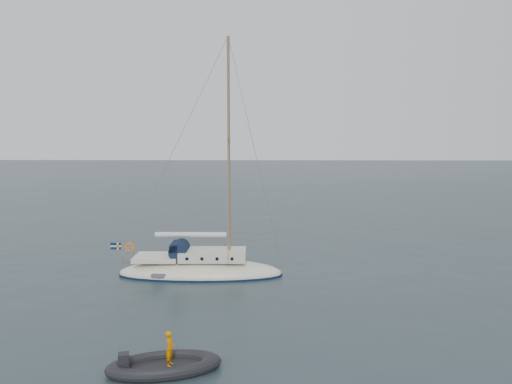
{
  "coord_description": "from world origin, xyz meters",
  "views": [
    {
      "loc": [
        0.2,
        -27.23,
        7.2
      ],
      "look_at": [
        -0.43,
        0.0,
        4.34
      ],
      "focal_mm": 35.0,
      "sensor_mm": 36.0,
      "label": 1
    }
  ],
  "objects": [
    {
      "name": "ground",
      "position": [
        0.0,
        0.0,
        0.0
      ],
      "size": [
        300.0,
        300.0,
        0.0
      ],
      "primitive_type": "plane",
      "color": "black",
      "rests_on": "ground"
    },
    {
      "name": "sailboat",
      "position": [
        -3.35,
        -1.38,
        0.98
      ],
      "size": [
        9.14,
        2.74,
        13.01
      ],
      "rotation": [
        0.0,
        0.0,
        0.02
      ],
      "color": "white",
      "rests_on": "ground"
    },
    {
      "name": "dinghy",
      "position": [
        -4.61,
        -1.89,
        0.2
      ],
      "size": [
        3.14,
        1.42,
        0.45
      ],
      "rotation": [
        0.0,
        0.0,
        0.17
      ],
      "color": "#4F4F54",
      "rests_on": "ground"
    },
    {
      "name": "rib",
      "position": [
        -3.03,
        -12.4,
        0.21
      ],
      "size": [
        3.61,
        1.64,
        1.3
      ],
      "rotation": [
        0.0,
        0.0,
        0.25
      ],
      "color": "black",
      "rests_on": "ground"
    }
  ]
}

